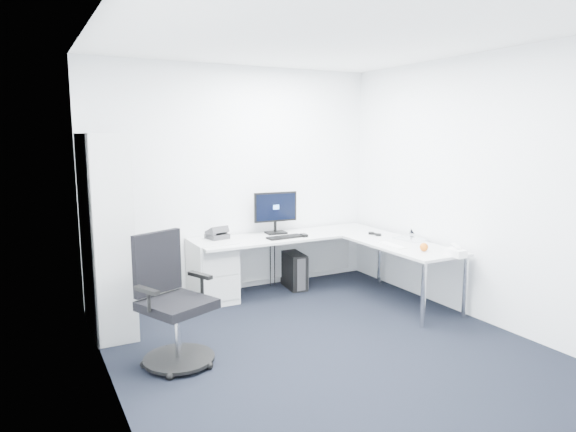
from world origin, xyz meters
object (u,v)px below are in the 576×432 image
monitor (276,212)px  laptop (411,229)px  bookshelf (106,234)px  l_desk (304,269)px  task_chair (177,301)px

monitor → laptop: bearing=-37.2°
bookshelf → laptop: 3.32m
monitor → bookshelf: bearing=-164.0°
l_desk → monitor: size_ratio=4.31×
l_desk → monitor: 0.79m
l_desk → task_chair: task_chair is taller
bookshelf → task_chair: bookshelf is taller
monitor → laptop: size_ratio=1.55×
task_chair → monitor: size_ratio=1.99×
bookshelf → task_chair: bearing=-71.3°
task_chair → monitor: 2.31m
task_chair → laptop: (2.89, 0.48, 0.27)m
l_desk → laptop: 1.31m
l_desk → bookshelf: size_ratio=1.24×
l_desk → task_chair: size_ratio=2.16×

